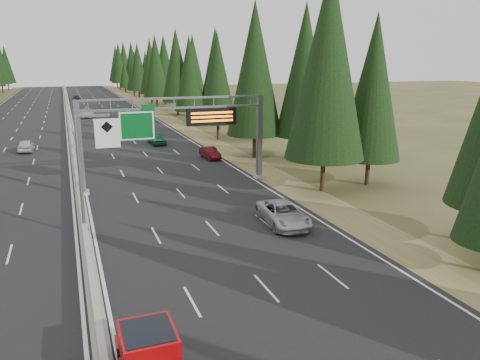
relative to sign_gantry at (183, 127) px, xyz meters
name	(u,v)px	position (x,y,z in m)	size (l,w,h in m)	color
road	(70,126)	(-8.92, 45.12, -5.23)	(32.00, 260.00, 0.08)	black
shoulder_right	(172,121)	(8.88, 45.12, -5.24)	(3.60, 260.00, 0.06)	olive
median_barrier	(69,124)	(-8.92, 45.12, -4.85)	(0.70, 260.00, 0.85)	gray
sign_gantry	(183,127)	(0.00, 0.00, 0.00)	(16.75, 0.98, 7.80)	slate
hov_sign_pole	(89,164)	(-8.33, -9.92, -0.54)	(2.80, 0.50, 8.00)	slate
tree_row_right	(197,70)	(12.98, 42.13, 4.04)	(11.58, 242.66, 18.45)	black
silver_minivan	(283,214)	(3.86, -12.34, -4.44)	(2.48, 5.38, 1.50)	#ABABB0
red_pickup	(151,358)	(-7.42, -25.43, -4.18)	(1.99, 5.58, 1.82)	black
car_ahead_green	(157,138)	(1.65, 21.94, -4.42)	(1.81, 4.49, 1.53)	#17643E
car_ahead_dkred	(210,153)	(5.58, 10.46, -4.55)	(1.35, 3.88, 1.28)	#4D0B0F
car_ahead_dkgrey	(113,132)	(-3.26, 29.68, -4.47)	(2.02, 4.97, 1.44)	black
car_ahead_white	(87,113)	(-5.42, 56.78, -4.38)	(2.69, 5.83, 1.62)	#B4B4B4
car_ahead_far	(76,98)	(-6.19, 98.81, -4.46)	(1.72, 4.27, 1.45)	black
car_onc_white	(26,146)	(-14.28, 22.27, -4.46)	(1.73, 4.30, 1.46)	silver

